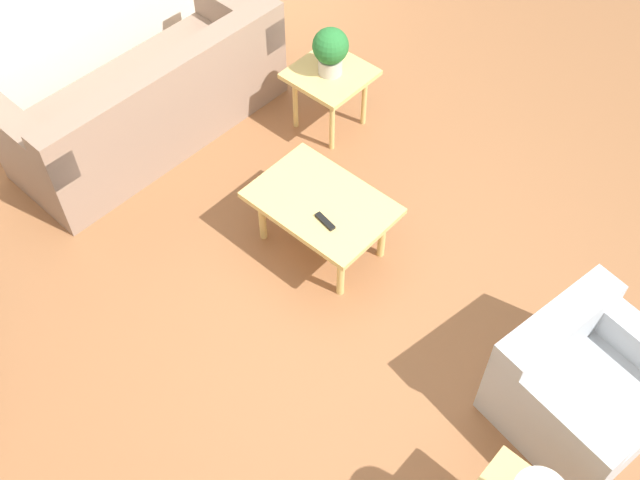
% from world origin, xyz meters
% --- Properties ---
extents(ground_plane, '(14.00, 14.00, 0.00)m').
position_xyz_m(ground_plane, '(0.00, 0.00, 0.00)').
color(ground_plane, '#8E5B38').
extents(sofa, '(0.87, 2.13, 0.82)m').
position_xyz_m(sofa, '(2.19, 0.02, 0.32)').
color(sofa, gray).
rests_on(sofa, ground_plane).
extents(armchair, '(0.93, 0.97, 0.69)m').
position_xyz_m(armchair, '(-1.37, -0.06, 0.28)').
color(armchair, '#A8ADB2').
rests_on(armchair, ground_plane).
extents(coffee_table, '(0.90, 0.62, 0.46)m').
position_xyz_m(coffee_table, '(0.51, -0.00, 0.40)').
color(coffee_table, tan).
rests_on(coffee_table, ground_plane).
extents(side_table_plant, '(0.55, 0.55, 0.51)m').
position_xyz_m(side_table_plant, '(1.27, -0.95, 0.44)').
color(side_table_plant, tan).
rests_on(side_table_plant, ground_plane).
extents(potted_plant, '(0.26, 0.26, 0.37)m').
position_xyz_m(potted_plant, '(1.27, -0.95, 0.72)').
color(potted_plant, '#B2ADA3').
rests_on(potted_plant, side_table_plant).
extents(remote_control, '(0.16, 0.07, 0.02)m').
position_xyz_m(remote_control, '(0.37, 0.12, 0.47)').
color(remote_control, black).
rests_on(remote_control, coffee_table).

